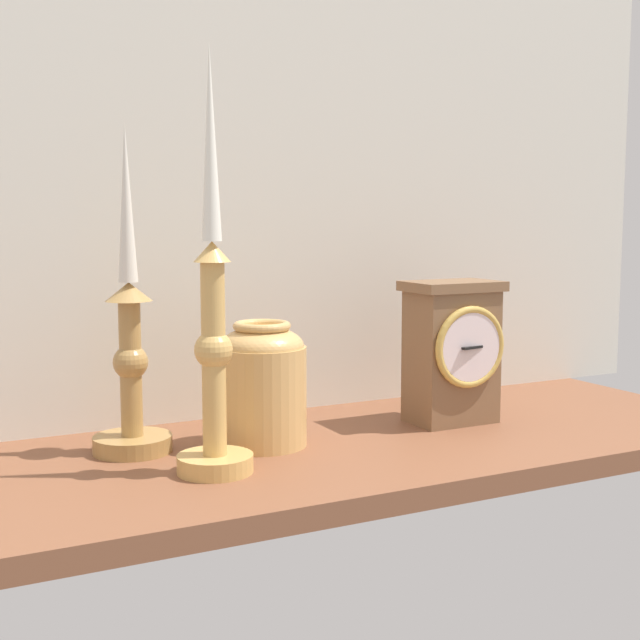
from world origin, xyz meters
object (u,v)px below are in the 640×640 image
(candlestick_tall_left, at_px, (213,339))
(mantel_clock, at_px, (453,351))
(candlestick_tall_center, at_px, (130,354))
(brass_vase_jar, at_px, (262,381))

(candlestick_tall_left, bearing_deg, mantel_clock, 11.09)
(candlestick_tall_left, bearing_deg, candlestick_tall_center, 115.10)
(mantel_clock, xyz_separation_m, candlestick_tall_center, (-0.39, 0.05, 0.02))
(brass_vase_jar, bearing_deg, candlestick_tall_center, 163.91)
(mantel_clock, xyz_separation_m, brass_vase_jar, (-0.25, 0.01, -0.02))
(candlestick_tall_center, distance_m, brass_vase_jar, 0.15)
(mantel_clock, relative_size, brass_vase_jar, 1.26)
(mantel_clock, relative_size, candlestick_tall_center, 0.50)
(candlestick_tall_left, xyz_separation_m, candlestick_tall_center, (-0.05, 0.11, -0.03))
(mantel_clock, height_order, candlestick_tall_left, candlestick_tall_left)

